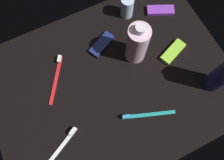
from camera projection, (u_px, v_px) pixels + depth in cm
name	position (u px, v px, depth cm)	size (l,w,h in cm)	color
ground_plane	(112.00, 83.00, 78.07)	(84.00, 64.00, 1.20)	black
lotion_bottle	(223.00, 75.00, 69.20)	(6.05, 6.05, 19.69)	navy
bodywash_bottle	(137.00, 44.00, 72.93)	(7.28, 7.28, 18.51)	silver
deodorant_stick	(127.00, 7.00, 82.25)	(4.76, 4.76, 8.55)	silver
toothbrush_white	(60.00, 148.00, 70.05)	(16.58, 9.26, 2.10)	white
toothbrush_red	(56.00, 76.00, 77.59)	(10.91, 15.69, 2.10)	red
toothbrush_teal	(145.00, 115.00, 73.35)	(17.32, 7.30, 2.10)	teal
snack_bar_lime	(173.00, 52.00, 80.43)	(10.40, 4.00, 1.50)	#8CD133
snack_bar_navy	(102.00, 44.00, 81.36)	(10.40, 4.00, 1.50)	navy
snack_bar_purple	(160.00, 10.00, 85.98)	(10.40, 4.00, 1.50)	purple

